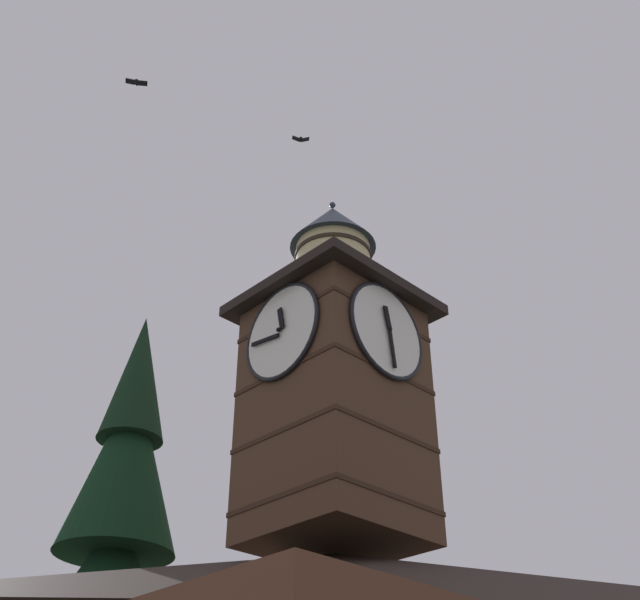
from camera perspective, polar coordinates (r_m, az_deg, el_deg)
The scene contains 3 objects.
clock_tower at distance 17.96m, azimuth 1.01°, elevation -5.72°, with size 3.76×3.76×8.75m.
flying_bird_high at distance 25.63m, azimuth -1.36°, elevation 11.17°, with size 0.51×0.44×0.13m.
flying_bird_low at distance 20.09m, azimuth -12.70°, elevation 14.61°, with size 0.49×0.39×0.11m.
Camera 1 is at (12.51, 8.90, 2.39)m, focal length 45.82 mm.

